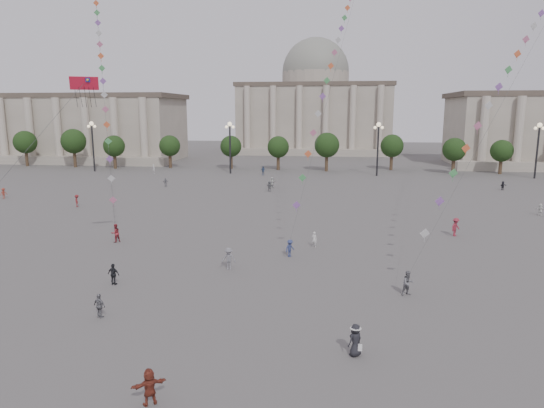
# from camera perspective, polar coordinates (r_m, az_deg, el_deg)

# --- Properties ---
(ground) EXTENTS (360.00, 360.00, 0.00)m
(ground) POSITION_cam_1_polar(r_m,az_deg,el_deg) (32.00, -4.75, -12.79)
(ground) COLOR #514E4D
(ground) RESTS_ON ground
(hall_west) EXTENTS (84.00, 26.22, 17.20)m
(hall_west) POSITION_cam_1_polar(r_m,az_deg,el_deg) (147.08, -26.59, 8.04)
(hall_west) COLOR gray
(hall_west) RESTS_ON ground
(hall_central) EXTENTS (48.30, 34.30, 35.50)m
(hall_central) POSITION_cam_1_polar(r_m,az_deg,el_deg) (158.00, 5.05, 11.36)
(hall_central) COLOR gray
(hall_central) RESTS_ON ground
(tree_row) EXTENTS (137.12, 5.12, 8.00)m
(tree_row) POSITION_cam_1_polar(r_m,az_deg,el_deg) (107.09, 3.89, 6.88)
(tree_row) COLOR #3C2E1E
(tree_row) RESTS_ON ground
(lamp_post_far_west) EXTENTS (2.00, 0.90, 10.65)m
(lamp_post_far_west) POSITION_cam_1_polar(r_m,az_deg,el_deg) (111.29, -20.38, 7.40)
(lamp_post_far_west) COLOR #262628
(lamp_post_far_west) RESTS_ON ground
(lamp_post_mid_west) EXTENTS (2.00, 0.90, 10.65)m
(lamp_post_mid_west) POSITION_cam_1_polar(r_m,az_deg,el_deg) (101.05, -4.97, 7.74)
(lamp_post_mid_west) COLOR #262628
(lamp_post_mid_west) RESTS_ON ground
(lamp_post_mid_east) EXTENTS (2.00, 0.90, 10.65)m
(lamp_post_mid_east) POSITION_cam_1_polar(r_m,az_deg,el_deg) (99.19, 12.38, 7.47)
(lamp_post_mid_east) COLOR #262628
(lamp_post_mid_east) RESTS_ON ground
(lamp_post_far_east) EXTENTS (2.00, 0.90, 10.65)m
(lamp_post_far_east) POSITION_cam_1_polar(r_m,az_deg,el_deg) (106.13, 28.84, 6.60)
(lamp_post_far_east) COLOR #262628
(lamp_post_far_east) RESTS_ON ground
(person_crowd_0) EXTENTS (1.14, 0.65, 1.84)m
(person_crowd_0) POSITION_cam_1_polar(r_m,az_deg,el_deg) (98.39, -1.06, 3.94)
(person_crowd_0) COLOR navy
(person_crowd_0) RESTS_ON ground
(person_crowd_2) EXTENTS (1.00, 1.19, 1.60)m
(person_crowd_2) POSITION_cam_1_polar(r_m,az_deg,el_deg) (82.33, -29.03, 1.11)
(person_crowd_2) COLOR maroon
(person_crowd_2) RESTS_ON ground
(person_crowd_4) EXTENTS (1.61, 1.65, 1.88)m
(person_crowd_4) POSITION_cam_1_polar(r_m,az_deg,el_deg) (82.05, 0.01, 2.56)
(person_crowd_4) COLOR silver
(person_crowd_4) RESTS_ON ground
(person_crowd_6) EXTENTS (1.21, 0.71, 1.85)m
(person_crowd_6) POSITION_cam_1_polar(r_m,az_deg,el_deg) (40.08, -5.11, -6.43)
(person_crowd_6) COLOR slate
(person_crowd_6) RESTS_ON ground
(person_crowd_7) EXTENTS (1.44, 1.08, 1.51)m
(person_crowd_7) POSITION_cam_1_polar(r_m,az_deg,el_deg) (68.97, 29.01, -0.57)
(person_crowd_7) COLOR silver
(person_crowd_7) RESTS_ON ground
(person_crowd_8) EXTENTS (1.38, 1.40, 1.93)m
(person_crowd_8) POSITION_cam_1_polar(r_m,az_deg,el_deg) (53.88, 20.79, -2.55)
(person_crowd_8) COLOR maroon
(person_crowd_8) RESTS_ON ground
(person_crowd_9) EXTENTS (1.39, 1.12, 1.48)m
(person_crowd_9) POSITION_cam_1_polar(r_m,az_deg,el_deg) (88.33, 25.52, 1.96)
(person_crowd_9) COLOR black
(person_crowd_9) RESTS_ON ground
(person_crowd_10) EXTENTS (0.80, 0.81, 1.90)m
(person_crowd_10) POSITION_cam_1_polar(r_m,az_deg,el_deg) (104.21, -13.74, 4.03)
(person_crowd_10) COLOR silver
(person_crowd_10) RESTS_ON ground
(person_crowd_12) EXTENTS (1.59, 1.38, 1.73)m
(person_crowd_12) POSITION_cam_1_polar(r_m,az_deg,el_deg) (78.44, -0.29, 2.12)
(person_crowd_12) COLOR slate
(person_crowd_12) RESTS_ON ground
(person_crowd_13) EXTENTS (0.66, 0.58, 1.51)m
(person_crowd_13) POSITION_cam_1_polar(r_m,az_deg,el_deg) (46.64, 5.00, -4.16)
(person_crowd_13) COLOR silver
(person_crowd_13) RESTS_ON ground
(person_crowd_16) EXTENTS (0.92, 0.48, 1.51)m
(person_crowd_16) POSITION_cam_1_polar(r_m,az_deg,el_deg) (85.43, -12.42, 2.51)
(person_crowd_16) COLOR slate
(person_crowd_16) RESTS_ON ground
(person_crowd_17) EXTENTS (1.09, 1.26, 1.70)m
(person_crowd_17) POSITION_cam_1_polar(r_m,az_deg,el_deg) (70.83, -21.96, 0.35)
(person_crowd_17) COLOR maroon
(person_crowd_17) RESTS_ON ground
(tourist_2) EXTENTS (1.59, 1.29, 1.70)m
(tourist_2) POSITION_cam_1_polar(r_m,az_deg,el_deg) (23.50, -14.22, -20.12)
(tourist_2) COLOR maroon
(tourist_2) RESTS_ON ground
(tourist_3) EXTENTS (1.00, 0.69, 1.58)m
(tourist_3) POSITION_cam_1_polar(r_m,az_deg,el_deg) (32.93, -19.63, -11.22)
(tourist_3) COLOR slate
(tourist_3) RESTS_ON ground
(tourist_4) EXTENTS (1.02, 0.57, 1.64)m
(tourist_4) POSITION_cam_1_polar(r_m,az_deg,el_deg) (38.47, -18.14, -7.86)
(tourist_4) COLOR black
(tourist_4) RESTS_ON ground
(kite_flyer_0) EXTENTS (1.10, 1.13, 1.83)m
(kite_flyer_0) POSITION_cam_1_polar(r_m,az_deg,el_deg) (50.59, -17.93, -3.27)
(kite_flyer_0) COLOR maroon
(kite_flyer_0) RESTS_ON ground
(kite_flyer_1) EXTENTS (1.09, 1.15, 1.56)m
(kite_flyer_1) POSITION_cam_1_polar(r_m,az_deg,el_deg) (43.45, 2.12, -5.22)
(kite_flyer_1) COLOR navy
(kite_flyer_1) RESTS_ON ground
(kite_flyer_2) EXTENTS (1.07, 0.97, 1.78)m
(kite_flyer_2) POSITION_cam_1_polar(r_m,az_deg,el_deg) (35.93, 15.71, -8.95)
(kite_flyer_2) COLOR slate
(kite_flyer_2) RESTS_ON ground
(hat_person) EXTENTS (1.02, 1.00, 1.77)m
(hat_person) POSITION_cam_1_polar(r_m,az_deg,el_deg) (27.01, 9.78, -15.44)
(hat_person) COLOR black
(hat_person) RESTS_ON ground
(dragon_kite) EXTENTS (2.69, 9.67, 22.57)m
(dragon_kite) POSITION_cam_1_polar(r_m,az_deg,el_deg) (42.58, -21.35, 11.98)
(dragon_kite) COLOR red
(dragon_kite) RESTS_ON ground
(kite_train_west) EXTENTS (16.34, 30.46, 52.48)m
(kite_train_west) POSITION_cam_1_polar(r_m,az_deg,el_deg) (68.30, -19.76, 18.89)
(kite_train_west) COLOR #3F3F3F
(kite_train_west) RESTS_ON ground
(kite_train_mid) EXTENTS (10.12, 51.37, 69.39)m
(kite_train_mid) POSITION_cam_1_polar(r_m,az_deg,el_deg) (70.37, 8.84, 21.23)
(kite_train_mid) COLOR #3F3F3F
(kite_train_mid) RESTS_ON ground
(kite_train_east) EXTENTS (30.61, 43.46, 66.88)m
(kite_train_east) POSITION_cam_1_polar(r_m,az_deg,el_deg) (61.64, 29.36, 18.89)
(kite_train_east) COLOR #3F3F3F
(kite_train_east) RESTS_ON ground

